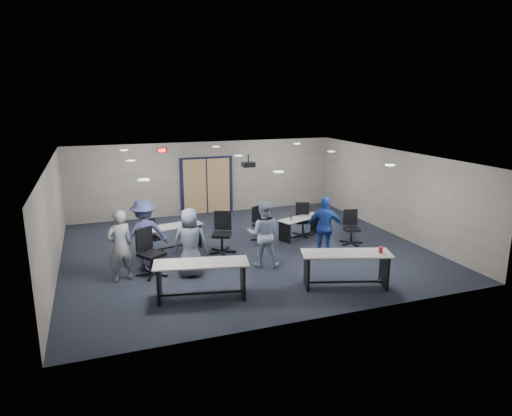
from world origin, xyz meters
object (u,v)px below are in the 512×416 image
object	(u,v)px
chair_back_c	(263,224)
chair_loose_right	(352,228)
table_back_right	(301,224)
chair_back_b	(222,233)
chair_back_a	(151,237)
person_navy	(325,227)
chair_loose_left	(151,253)
person_lightblue	(263,234)
person_gray	(120,246)
table_front_right	(346,263)
table_front_left	(201,274)
chair_back_d	(303,220)
table_back_left	(172,234)
person_back	(145,234)
person_plaid	(190,242)

from	to	relation	value
chair_back_c	chair_loose_right	bearing A→B (deg)	-56.89
chair_back_c	table_back_right	bearing A→B (deg)	-36.88
chair_back_b	chair_back_c	xyz separation A→B (m)	(1.49, 0.69, -0.05)
table_back_right	chair_back_a	world-z (taller)	chair_back_a
person_navy	chair_loose_left	bearing A→B (deg)	29.23
person_lightblue	person_gray	bearing A→B (deg)	19.42
table_front_right	chair_back_a	size ratio (longest dim) A/B	2.21
table_front_left	chair_loose_right	xyz separation A→B (m)	(5.10, 2.18, -0.06)
table_back_right	chair_loose_left	bearing A→B (deg)	177.80
chair_back_a	chair_back_d	bearing A→B (deg)	-9.60
chair_back_d	person_lightblue	size ratio (longest dim) A/B	0.60
person_gray	person_navy	bearing A→B (deg)	158.80
chair_back_d	chair_loose_right	size ratio (longest dim) A/B	1.03
chair_back_c	chair_back_d	world-z (taller)	chair_back_c
table_front_right	table_back_left	size ratio (longest dim) A/B	1.15
table_back_right	person_lightblue	bearing A→B (deg)	-156.52
table_back_left	chair_loose_right	size ratio (longest dim) A/B	1.85
chair_back_c	chair_loose_left	distance (m)	3.96
table_back_left	person_lightblue	bearing A→B (deg)	-59.21
chair_back_d	chair_loose_left	distance (m)	5.22
table_front_right	table_back_left	xyz separation A→B (m)	(-3.38, 3.96, -0.07)
person_navy	person_back	size ratio (longest dim) A/B	0.94
table_front_left	chair_back_a	xyz separation A→B (m)	(-0.67, 3.32, -0.08)
chair_loose_left	person_navy	size ratio (longest dim) A/B	0.69
chair_back_d	person_plaid	bearing A→B (deg)	-133.24
chair_loose_right	table_front_right	bearing A→B (deg)	-106.78
person_gray	chair_back_c	bearing A→B (deg)	-176.24
chair_back_b	person_gray	size ratio (longest dim) A/B	0.66
table_front_right	person_gray	bearing A→B (deg)	174.32
chair_loose_left	chair_back_d	bearing A→B (deg)	-14.45
chair_back_c	person_plaid	world-z (taller)	person_plaid
chair_back_d	person_back	xyz separation A→B (m)	(-5.02, -1.15, 0.39)
person_gray	person_back	distance (m)	0.90
chair_loose_left	chair_loose_right	size ratio (longest dim) A/B	1.16
table_front_left	person_gray	bearing A→B (deg)	146.20
person_back	chair_loose_right	bearing A→B (deg)	172.52
table_back_right	chair_back_b	world-z (taller)	chair_back_b
chair_back_b	person_plaid	bearing A→B (deg)	-106.74
table_front_right	person_lightblue	size ratio (longest dim) A/B	1.23
chair_back_c	chair_back_d	size ratio (longest dim) A/B	1.01
table_front_left	chair_back_a	size ratio (longest dim) A/B	2.20
chair_back_a	person_navy	world-z (taller)	person_navy
chair_loose_right	table_back_left	bearing A→B (deg)	-176.92
table_front_left	chair_back_b	xyz separation A→B (m)	(1.23, 2.73, 0.01)
table_back_left	person_lightblue	size ratio (longest dim) A/B	1.07
table_front_right	chair_back_d	xyz separation A→B (m)	(0.77, 3.92, -0.05)
table_back_left	chair_loose_right	xyz separation A→B (m)	(5.17, -1.26, 0.01)
person_gray	chair_back_b	bearing A→B (deg)	-177.49
table_back_right	table_front_right	bearing A→B (deg)	-119.70
chair_loose_right	person_plaid	bearing A→B (deg)	-153.96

